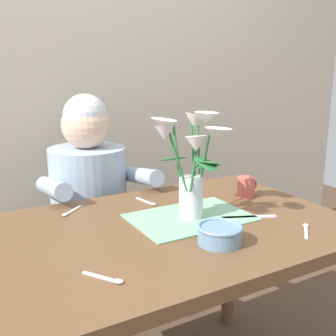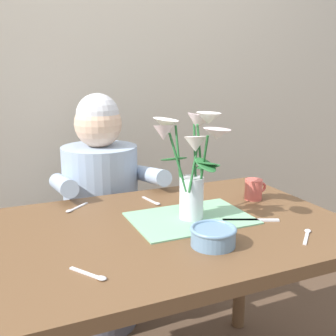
% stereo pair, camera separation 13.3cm
% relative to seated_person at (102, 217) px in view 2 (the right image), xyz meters
% --- Properties ---
extents(wood_panel_backdrop, '(4.00, 0.10, 2.50)m').
position_rel_seated_person_xyz_m(wood_panel_backdrop, '(0.05, 0.43, 0.69)').
color(wood_panel_backdrop, beige).
rests_on(wood_panel_backdrop, ground_plane).
extents(dining_table, '(1.20, 0.80, 0.74)m').
position_rel_seated_person_xyz_m(dining_table, '(0.05, -0.62, 0.08)').
color(dining_table, brown).
rests_on(dining_table, ground_plane).
extents(seated_person, '(0.45, 0.47, 1.14)m').
position_rel_seated_person_xyz_m(seated_person, '(0.00, 0.00, 0.00)').
color(seated_person, '#4C4C56').
rests_on(seated_person, ground_plane).
extents(striped_placemat, '(0.40, 0.28, 0.00)m').
position_rel_seated_person_xyz_m(striped_placemat, '(0.16, -0.59, 0.18)').
color(striped_placemat, '#7AB289').
rests_on(striped_placemat, dining_table).
extents(flower_vase, '(0.27, 0.29, 0.36)m').
position_rel_seated_person_xyz_m(flower_vase, '(0.16, -0.59, 0.40)').
color(flower_vase, silver).
rests_on(flower_vase, dining_table).
extents(ceramic_bowl, '(0.14, 0.14, 0.06)m').
position_rel_seated_person_xyz_m(ceramic_bowl, '(0.12, -0.81, 0.21)').
color(ceramic_bowl, '#6689A8').
rests_on(ceramic_bowl, dining_table).
extents(dinner_knife, '(0.18, 0.09, 0.00)m').
position_rel_seated_person_xyz_m(dinner_knife, '(0.34, -0.69, 0.18)').
color(dinner_knife, silver).
rests_on(dinner_knife, dining_table).
extents(ceramic_mug, '(0.09, 0.07, 0.08)m').
position_rel_seated_person_xyz_m(ceramic_mug, '(0.48, -0.50, 0.22)').
color(ceramic_mug, '#CC564C').
rests_on(ceramic_mug, dining_table).
extents(spoon_0, '(0.08, 0.11, 0.01)m').
position_rel_seated_person_xyz_m(spoon_0, '(-0.24, -0.85, 0.18)').
color(spoon_0, silver).
rests_on(spoon_0, dining_table).
extents(spoon_1, '(0.04, 0.12, 0.01)m').
position_rel_seated_person_xyz_m(spoon_1, '(0.11, -0.38, 0.18)').
color(spoon_1, silver).
rests_on(spoon_1, dining_table).
extents(spoon_2, '(0.10, 0.09, 0.01)m').
position_rel_seated_person_xyz_m(spoon_2, '(-0.19, -0.34, 0.18)').
color(spoon_2, silver).
rests_on(spoon_2, dining_table).
extents(spoon_3, '(0.10, 0.09, 0.01)m').
position_rel_seated_person_xyz_m(spoon_3, '(0.42, -0.86, 0.18)').
color(spoon_3, silver).
rests_on(spoon_3, dining_table).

